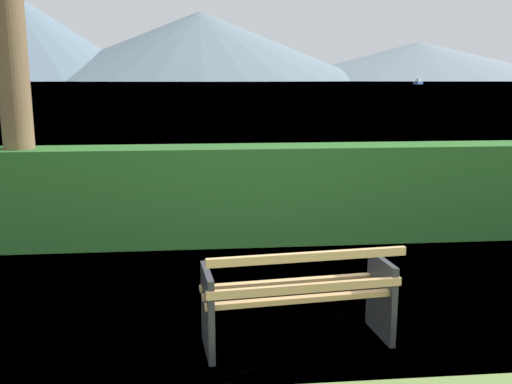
# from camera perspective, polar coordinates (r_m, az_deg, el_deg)

# --- Properties ---
(ground_plane) EXTENTS (1400.00, 1400.00, 0.00)m
(ground_plane) POSITION_cam_1_polar(r_m,az_deg,el_deg) (4.81, 4.10, -14.96)
(ground_plane) COLOR olive
(water_surface) EXTENTS (620.00, 620.00, 0.00)m
(water_surface) POSITION_cam_1_polar(r_m,az_deg,el_deg) (313.59, -5.52, 11.04)
(water_surface) COLOR #6B8EA3
(water_surface) RESTS_ON ground_plane
(park_bench) EXTENTS (1.60, 0.73, 0.87)m
(park_bench) POSITION_cam_1_polar(r_m,az_deg,el_deg) (4.58, 4.38, -10.56)
(park_bench) COLOR tan
(park_bench) RESTS_ON ground_plane
(hedge_row) EXTENTS (7.78, 0.68, 1.28)m
(hedge_row) POSITION_cam_1_polar(r_m,az_deg,el_deg) (7.41, 0.34, -0.20)
(hedge_row) COLOR #2D6B28
(hedge_row) RESTS_ON ground_plane
(fishing_boat_near) EXTENTS (5.61, 6.20, 2.19)m
(fishing_boat_near) POSITION_cam_1_polar(r_m,az_deg,el_deg) (232.89, 16.21, 10.70)
(fishing_boat_near) COLOR #335693
(fishing_boat_near) RESTS_ON water_surface
(distant_hills) EXTENTS (720.35, 354.94, 85.87)m
(distant_hills) POSITION_cam_1_polar(r_m,az_deg,el_deg) (601.99, -6.03, 14.51)
(distant_hills) COLOR slate
(distant_hills) RESTS_ON ground_plane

